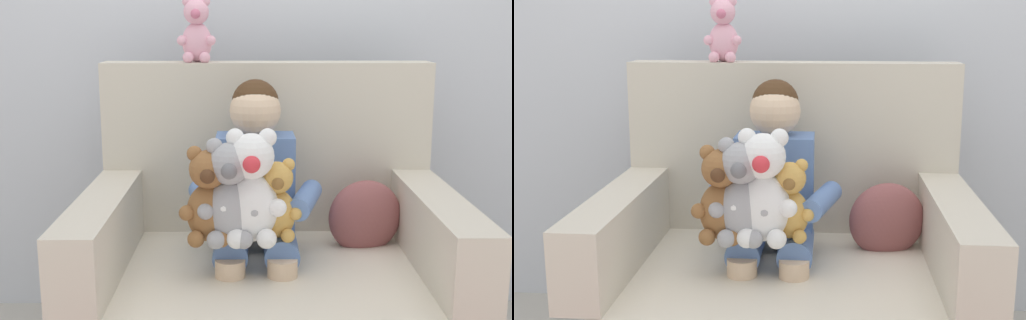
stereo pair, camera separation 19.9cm
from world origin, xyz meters
TOP-DOWN VIEW (x-y plane):
  - armchair at (0.00, 0.05)m, footprint 1.19×0.92m
  - seated_child at (-0.05, 0.07)m, footprint 0.45×0.39m
  - plush_white at (-0.06, -0.12)m, footprint 0.21×0.17m
  - plush_grey at (-0.12, -0.12)m, footprint 0.19×0.16m
  - plush_honey at (0.02, -0.08)m, footprint 0.15×0.12m
  - plush_brown at (-0.19, -0.11)m, footprint 0.18×0.14m
  - plush_pink_on_backrest at (-0.25, 0.38)m, footprint 0.14×0.11m
  - throw_pillow at (0.34, 0.17)m, footprint 0.28×0.16m

SIDE VIEW (x-z plane):
  - armchair at x=0.00m, z-range -0.20..0.86m
  - throw_pillow at x=0.34m, z-range 0.41..0.67m
  - seated_child at x=-0.05m, z-range 0.24..1.06m
  - plush_honey at x=0.02m, z-range 0.54..0.79m
  - plush_brown at x=-0.19m, z-range 0.54..0.83m
  - plush_grey at x=-0.12m, z-range 0.53..0.86m
  - plush_white at x=-0.06m, z-range 0.53..0.88m
  - plush_pink_on_backrest at x=-0.25m, z-range 1.05..1.28m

